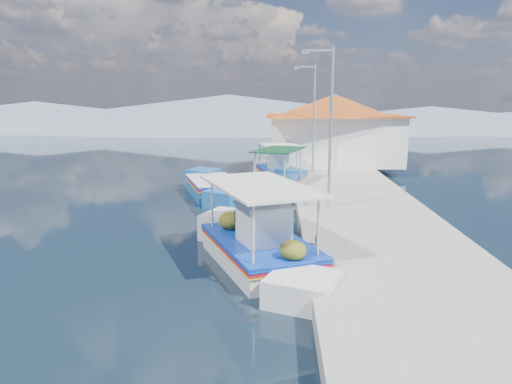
{
  "coord_description": "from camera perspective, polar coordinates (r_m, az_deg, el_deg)",
  "views": [
    {
      "loc": [
        2.67,
        -16.02,
        4.63
      ],
      "look_at": [
        1.84,
        0.73,
        1.3
      ],
      "focal_mm": 33.14,
      "sensor_mm": 36.0,
      "label": 1
    }
  ],
  "objects": [
    {
      "name": "bollards",
      "position": [
        21.67,
        5.77,
        0.59
      ],
      "size": [
        0.2,
        17.2,
        0.3
      ],
      "color": "#A5A8AD",
      "rests_on": "quay"
    },
    {
      "name": "lamp_post_far",
      "position": [
        27.09,
        6.82,
        9.5
      ],
      "size": [
        1.21,
        0.14,
        6.0
      ],
      "color": "#A5A8AD",
      "rests_on": "quay"
    },
    {
      "name": "caique_blue_hull",
      "position": [
        22.93,
        -5.12,
        0.39
      ],
      "size": [
        3.52,
        6.55,
        1.23
      ],
      "rotation": [
        0.0,
        0.0,
        -0.34
      ],
      "color": "#1A589F",
      "rests_on": "ground"
    },
    {
      "name": "caique_green_canopy",
      "position": [
        24.08,
        2.7,
        0.99
      ],
      "size": [
        3.12,
        6.07,
        2.38
      ],
      "rotation": [
        0.0,
        0.0,
        0.31
      ],
      "color": "#1A589F",
      "rests_on": "ground"
    },
    {
      "name": "lamp_post_near",
      "position": [
        18.13,
        8.75,
        8.64
      ],
      "size": [
        1.21,
        0.14,
        6.0
      ],
      "color": "#A5A8AD",
      "rests_on": "quay"
    },
    {
      "name": "ground",
      "position": [
        16.89,
        -6.4,
        -4.75
      ],
      "size": [
        160.0,
        160.0,
        0.0
      ],
      "primitive_type": "plane",
      "color": "black",
      "rests_on": "ground"
    },
    {
      "name": "quay",
      "position": [
        22.68,
        10.96,
        -0.11
      ],
      "size": [
        5.0,
        44.0,
        0.5
      ],
      "primitive_type": "cube",
      "color": "gray",
      "rests_on": "ground"
    },
    {
      "name": "mountain_ridge",
      "position": [
        72.17,
        5.99,
        9.11
      ],
      "size": [
        171.4,
        96.0,
        5.5
      ],
      "color": "slate",
      "rests_on": "ground"
    },
    {
      "name": "main_caique",
      "position": [
        13.48,
        0.59,
        -6.65
      ],
      "size": [
        4.24,
        7.1,
        2.55
      ],
      "rotation": [
        0.0,
        0.0,
        -0.41
      ],
      "color": "white",
      "rests_on": "ground"
    },
    {
      "name": "caique_far",
      "position": [
        27.66,
        2.58,
        2.47
      ],
      "size": [
        2.94,
        6.36,
        2.29
      ],
      "rotation": [
        0.0,
        0.0,
        -0.24
      ],
      "color": "white",
      "rests_on": "ground"
    },
    {
      "name": "harbor_building",
      "position": [
        31.27,
        9.39,
        7.68
      ],
      "size": [
        10.49,
        10.49,
        4.4
      ],
      "color": "white",
      "rests_on": "quay"
    }
  ]
}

